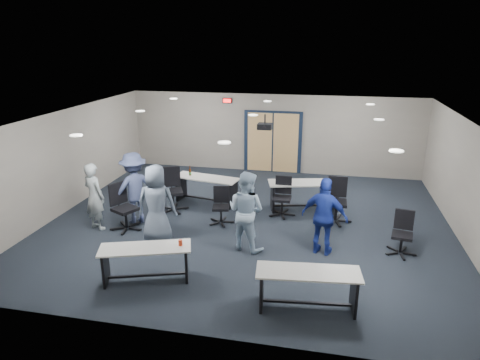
% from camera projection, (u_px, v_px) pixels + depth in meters
% --- Properties ---
extents(floor, '(10.00, 10.00, 0.00)m').
position_uv_depth(floor, '(249.00, 222.00, 10.97)').
color(floor, black).
rests_on(floor, ground).
extents(back_wall, '(10.00, 0.04, 2.70)m').
position_uv_depth(back_wall, '(273.00, 134.00, 14.72)').
color(back_wall, gray).
rests_on(back_wall, floor).
extents(front_wall, '(10.00, 0.04, 2.70)m').
position_uv_depth(front_wall, '(193.00, 259.00, 6.36)').
color(front_wall, gray).
rests_on(front_wall, floor).
extents(left_wall, '(0.04, 9.00, 2.70)m').
position_uv_depth(left_wall, '(67.00, 161.00, 11.51)').
color(left_wall, gray).
rests_on(left_wall, floor).
extents(right_wall, '(0.04, 9.00, 2.70)m').
position_uv_depth(right_wall, '(468.00, 185.00, 9.58)').
color(right_wall, gray).
rests_on(right_wall, floor).
extents(ceiling, '(10.00, 9.00, 0.04)m').
position_uv_depth(ceiling, '(249.00, 117.00, 10.12)').
color(ceiling, white).
rests_on(ceiling, back_wall).
extents(double_door, '(2.00, 0.07, 2.20)m').
position_uv_depth(double_door, '(273.00, 143.00, 14.78)').
color(double_door, black).
rests_on(double_door, back_wall).
extents(exit_sign, '(0.32, 0.07, 0.18)m').
position_uv_depth(exit_sign, '(227.00, 101.00, 14.64)').
color(exit_sign, black).
rests_on(exit_sign, back_wall).
extents(ceiling_projector, '(0.35, 0.32, 0.37)m').
position_uv_depth(ceiling_projector, '(265.00, 126.00, 10.62)').
color(ceiling_projector, black).
rests_on(ceiling_projector, ceiling).
extents(ceiling_can_lights, '(6.24, 5.74, 0.02)m').
position_uv_depth(ceiling_can_lights, '(251.00, 117.00, 10.36)').
color(ceiling_can_lights, white).
rests_on(ceiling_can_lights, ceiling).
extents(table_front_left, '(1.82, 1.09, 0.81)m').
position_uv_depth(table_front_left, '(146.00, 258.00, 8.20)').
color(table_front_left, '#ADABA3').
rests_on(table_front_left, floor).
extents(table_front_right, '(1.83, 0.78, 0.72)m').
position_uv_depth(table_front_right, '(308.00, 283.00, 7.32)').
color(table_front_right, '#ADABA3').
rests_on(table_front_right, floor).
extents(table_back_left, '(1.94, 0.95, 1.03)m').
position_uv_depth(table_back_left, '(206.00, 185.00, 12.13)').
color(table_back_left, '#ADABA3').
rests_on(table_back_left, floor).
extents(table_back_right, '(2.03, 1.09, 0.78)m').
position_uv_depth(table_back_right, '(304.00, 191.00, 11.63)').
color(table_back_right, '#ADABA3').
rests_on(table_back_right, floor).
extents(chair_back_a, '(0.99, 0.99, 1.18)m').
position_uv_depth(chair_back_a, '(172.00, 190.00, 11.51)').
color(chair_back_a, black).
rests_on(chair_back_a, floor).
extents(chair_back_b, '(0.68, 0.68, 0.94)m').
position_uv_depth(chair_back_b, '(221.00, 206.00, 10.75)').
color(chair_back_b, black).
rests_on(chair_back_b, floor).
extents(chair_back_c, '(0.66, 0.66, 1.03)m').
position_uv_depth(chair_back_c, '(282.00, 197.00, 11.22)').
color(chair_back_c, black).
rests_on(chair_back_c, floor).
extents(chair_back_d, '(0.73, 0.73, 1.15)m').
position_uv_depth(chair_back_d, '(337.00, 201.00, 10.80)').
color(chair_back_d, black).
rests_on(chair_back_d, floor).
extents(chair_loose_left, '(0.98, 0.98, 1.16)m').
position_uv_depth(chair_loose_left, '(125.00, 207.00, 10.37)').
color(chair_loose_left, black).
rests_on(chair_loose_left, floor).
extents(chair_loose_right, '(0.71, 0.71, 0.97)m').
position_uv_depth(chair_loose_right, '(402.00, 234.00, 9.19)').
color(chair_loose_right, black).
rests_on(chair_loose_right, floor).
extents(person_gray, '(0.72, 0.61, 1.68)m').
position_uv_depth(person_gray, '(94.00, 196.00, 10.35)').
color(person_gray, '#A1ADAF').
rests_on(person_gray, floor).
extents(person_plaid, '(0.96, 0.69, 1.83)m').
position_uv_depth(person_plaid, '(157.00, 204.00, 9.68)').
color(person_plaid, slate).
rests_on(person_plaid, floor).
extents(person_lightblue, '(1.06, 0.95, 1.79)m').
position_uv_depth(person_lightblue, '(246.00, 211.00, 9.34)').
color(person_lightblue, '#A2BDD6').
rests_on(person_lightblue, floor).
extents(person_navy, '(1.09, 0.68, 1.72)m').
position_uv_depth(person_navy, '(325.00, 217.00, 9.11)').
color(person_navy, navy).
rests_on(person_navy, floor).
extents(person_back, '(1.32, 1.31, 1.83)m').
position_uv_depth(person_back, '(134.00, 188.00, 10.69)').
color(person_back, '#3F4A72').
rests_on(person_back, floor).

